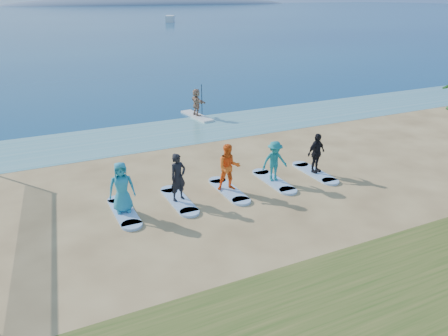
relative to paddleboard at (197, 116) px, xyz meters
name	(u,v)px	position (x,y,z in m)	size (l,w,h in m)	color
ground	(223,223)	(-4.43, -12.89, -0.06)	(600.00, 600.00, 0.00)	tan
shallow_water	(138,137)	(-4.43, -2.39, -0.05)	(600.00, 600.00, 0.00)	teal
ocean	(18,16)	(-4.43, 147.11, -0.05)	(600.00, 600.00, 0.00)	navy
island_ridge	(158,4)	(90.57, 287.11, -0.06)	(220.00, 56.00, 18.00)	slate
paddleboard	(197,116)	(0.00, 0.00, 0.00)	(0.70, 3.00, 0.12)	silver
paddleboarder	(197,102)	(0.00, 0.00, 0.88)	(1.53, 0.49, 1.65)	tan
boat_offshore_b	(170,22)	(30.80, 92.37, -0.06)	(2.14, 5.29, 1.67)	silver
surfboard_0	(124,212)	(-7.24, -10.71, -0.01)	(0.70, 2.20, 0.09)	#94BAE6
student_0	(122,187)	(-7.24, -10.71, 0.93)	(0.88, 0.57, 1.81)	teal
surfboard_1	(179,201)	(-5.19, -10.71, -0.01)	(0.70, 2.20, 0.09)	#94BAE6
student_1	(178,177)	(-5.19, -10.71, 0.92)	(0.65, 0.43, 1.79)	black
surfboard_2	(229,190)	(-3.13, -10.71, -0.01)	(0.70, 2.20, 0.09)	#94BAE6
student_2	(229,167)	(-3.13, -10.71, 0.95)	(0.89, 0.69, 1.83)	orange
surfboard_3	(274,181)	(-1.08, -10.71, -0.01)	(0.70, 2.20, 0.09)	#94BAE6
student_3	(275,161)	(-1.08, -10.71, 0.86)	(1.07, 0.62, 1.66)	#1A797F
surfboard_4	(315,173)	(0.97, -10.71, -0.01)	(0.70, 2.20, 0.09)	#94BAE6
student_4	(316,153)	(0.97, -10.71, 0.88)	(1.00, 0.41, 1.70)	black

